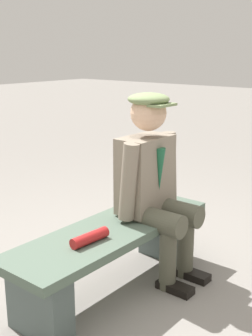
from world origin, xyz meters
TOP-DOWN VIEW (x-y plane):
  - ground_plane at (0.00, 0.00)m, footprint 30.00×30.00m
  - bench at (0.00, 0.00)m, footprint 1.51×0.46m
  - seated_man at (-0.33, 0.07)m, footprint 0.55×0.56m
  - rolled_magazine at (0.26, 0.05)m, footprint 0.25×0.08m

SIDE VIEW (x-z plane):
  - ground_plane at x=0.00m, z-range 0.00..0.00m
  - bench at x=0.00m, z-range 0.07..0.50m
  - rolled_magazine at x=0.26m, z-range 0.43..0.49m
  - seated_man at x=-0.33m, z-range 0.05..1.28m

